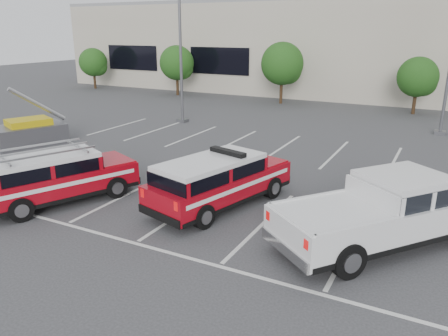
{
  "coord_description": "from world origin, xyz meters",
  "views": [
    {
      "loc": [
        7.39,
        -11.51,
        5.79
      ],
      "look_at": [
        0.49,
        1.62,
        1.05
      ],
      "focal_mm": 35.0,
      "sensor_mm": 36.0,
      "label": 1
    }
  ],
  "objects_px": {
    "white_pickup": "(386,217)",
    "ladder_suv": "(57,180)",
    "convention_building": "(374,41)",
    "light_pole_left": "(180,39)",
    "tree_far_left": "(94,63)",
    "utility_rig": "(28,133)",
    "tree_mid_left": "(283,65)",
    "fire_chief_suv": "(219,184)",
    "tree_left": "(178,64)",
    "tree_mid_right": "(419,78)"
  },
  "relations": [
    {
      "from": "tree_far_left",
      "to": "utility_rig",
      "type": "xyz_separation_m",
      "value": [
        12.84,
        -18.6,
        -1.89
      ]
    },
    {
      "from": "tree_mid_left",
      "to": "fire_chief_suv",
      "type": "relative_size",
      "value": 0.85
    },
    {
      "from": "tree_far_left",
      "to": "convention_building",
      "type": "bearing_deg",
      "value": 21.37
    },
    {
      "from": "light_pole_left",
      "to": "white_pickup",
      "type": "height_order",
      "value": "light_pole_left"
    },
    {
      "from": "convention_building",
      "to": "light_pole_left",
      "type": "height_order",
      "value": "convention_building"
    },
    {
      "from": "tree_mid_right",
      "to": "light_pole_left",
      "type": "height_order",
      "value": "light_pole_left"
    },
    {
      "from": "fire_chief_suv",
      "to": "white_pickup",
      "type": "distance_m",
      "value": 5.45
    },
    {
      "from": "tree_left",
      "to": "fire_chief_suv",
      "type": "height_order",
      "value": "tree_left"
    },
    {
      "from": "fire_chief_suv",
      "to": "tree_mid_left",
      "type": "bearing_deg",
      "value": 120.2
    },
    {
      "from": "light_pole_left",
      "to": "utility_rig",
      "type": "xyz_separation_m",
      "value": [
        -4.06,
        -8.55,
        -4.58
      ]
    },
    {
      "from": "tree_mid_right",
      "to": "fire_chief_suv",
      "type": "distance_m",
      "value": 21.84
    },
    {
      "from": "tree_far_left",
      "to": "tree_left",
      "type": "bearing_deg",
      "value": 0.0
    },
    {
      "from": "convention_building",
      "to": "tree_far_left",
      "type": "bearing_deg",
      "value": -158.63
    },
    {
      "from": "fire_chief_suv",
      "to": "tree_mid_right",
      "type": "bearing_deg",
      "value": 93.85
    },
    {
      "from": "tree_mid_left",
      "to": "light_pole_left",
      "type": "bearing_deg",
      "value": -107.1
    },
    {
      "from": "convention_building",
      "to": "tree_mid_right",
      "type": "xyz_separation_m",
      "value": [
        4.91,
        -9.82,
        -2.22
      ]
    },
    {
      "from": "white_pickup",
      "to": "ladder_suv",
      "type": "distance_m",
      "value": 10.76
    },
    {
      "from": "convention_building",
      "to": "utility_rig",
      "type": "distance_m",
      "value": 31.22
    },
    {
      "from": "tree_far_left",
      "to": "fire_chief_suv",
      "type": "height_order",
      "value": "tree_far_left"
    },
    {
      "from": "ladder_suv",
      "to": "white_pickup",
      "type": "bearing_deg",
      "value": 34.31
    },
    {
      "from": "fire_chief_suv",
      "to": "convention_building",
      "type": "bearing_deg",
      "value": 106.38
    },
    {
      "from": "light_pole_left",
      "to": "utility_rig",
      "type": "distance_m",
      "value": 10.52
    },
    {
      "from": "utility_rig",
      "to": "light_pole_left",
      "type": "bearing_deg",
      "value": 87.27
    },
    {
      "from": "tree_far_left",
      "to": "ladder_suv",
      "type": "bearing_deg",
      "value": -48.97
    },
    {
      "from": "white_pickup",
      "to": "utility_rig",
      "type": "relative_size",
      "value": 1.59
    },
    {
      "from": "tree_mid_right",
      "to": "white_pickup",
      "type": "relative_size",
      "value": 0.62
    },
    {
      "from": "fire_chief_suv",
      "to": "white_pickup",
      "type": "relative_size",
      "value": 0.89
    },
    {
      "from": "white_pickup",
      "to": "utility_rig",
      "type": "xyz_separation_m",
      "value": [
        -18.28,
        2.99,
        -0.18
      ]
    },
    {
      "from": "tree_far_left",
      "to": "utility_rig",
      "type": "relative_size",
      "value": 0.99
    },
    {
      "from": "light_pole_left",
      "to": "white_pickup",
      "type": "xyz_separation_m",
      "value": [
        14.21,
        -11.54,
        -4.4
      ]
    },
    {
      "from": "tree_mid_left",
      "to": "utility_rig",
      "type": "height_order",
      "value": "tree_mid_left"
    },
    {
      "from": "tree_left",
      "to": "tree_mid_left",
      "type": "xyz_separation_m",
      "value": [
        10.0,
        0.0,
        0.27
      ]
    },
    {
      "from": "white_pickup",
      "to": "utility_rig",
      "type": "height_order",
      "value": "utility_rig"
    },
    {
      "from": "tree_left",
      "to": "tree_mid_left",
      "type": "bearing_deg",
      "value": 0.0
    },
    {
      "from": "tree_mid_right",
      "to": "tree_far_left",
      "type": "bearing_deg",
      "value": 180.0
    },
    {
      "from": "tree_far_left",
      "to": "light_pole_left",
      "type": "distance_m",
      "value": 19.85
    },
    {
      "from": "fire_chief_suv",
      "to": "ladder_suv",
      "type": "bearing_deg",
      "value": -140.73
    },
    {
      "from": "utility_rig",
      "to": "tree_left",
      "type": "bearing_deg",
      "value": 121.38
    },
    {
      "from": "tree_far_left",
      "to": "tree_mid_left",
      "type": "distance_m",
      "value": 20.01
    },
    {
      "from": "white_pickup",
      "to": "ladder_suv",
      "type": "bearing_deg",
      "value": -130.78
    },
    {
      "from": "tree_mid_left",
      "to": "light_pole_left",
      "type": "relative_size",
      "value": 0.47
    },
    {
      "from": "tree_far_left",
      "to": "utility_rig",
      "type": "distance_m",
      "value": 22.68
    },
    {
      "from": "tree_mid_right",
      "to": "utility_rig",
      "type": "relative_size",
      "value": 0.99
    },
    {
      "from": "tree_mid_right",
      "to": "utility_rig",
      "type": "xyz_separation_m",
      "value": [
        -17.16,
        -18.6,
        -1.89
      ]
    },
    {
      "from": "tree_mid_left",
      "to": "fire_chief_suv",
      "type": "height_order",
      "value": "tree_mid_left"
    },
    {
      "from": "tree_mid_left",
      "to": "white_pickup",
      "type": "height_order",
      "value": "tree_mid_left"
    },
    {
      "from": "utility_rig",
      "to": "tree_mid_right",
      "type": "bearing_deg",
      "value": 70.0
    },
    {
      "from": "tree_mid_left",
      "to": "ladder_suv",
      "type": "xyz_separation_m",
      "value": [
        0.56,
        -23.62,
        -2.25
      ]
    },
    {
      "from": "fire_chief_suv",
      "to": "ladder_suv",
      "type": "xyz_separation_m",
      "value": [
        -5.12,
        -2.28,
        0.02
      ]
    },
    {
      "from": "tree_mid_left",
      "to": "tree_mid_right",
      "type": "bearing_deg",
      "value": -0.0
    }
  ]
}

